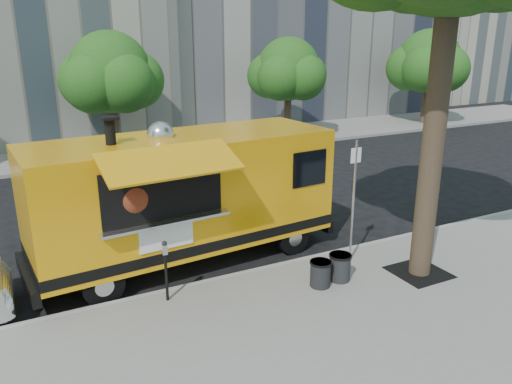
{
  "coord_description": "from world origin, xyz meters",
  "views": [
    {
      "loc": [
        -5.57,
        -10.42,
        5.45
      ],
      "look_at": [
        -0.24,
        0.0,
        1.74
      ],
      "focal_mm": 35.0,
      "sensor_mm": 36.0,
      "label": 1
    }
  ],
  "objects_px": {
    "far_tree_c": "(288,69)",
    "far_tree_d": "(429,61)",
    "sign_post": "(354,195)",
    "food_truck": "(184,194)",
    "parking_meter": "(166,264)",
    "trash_bin_right": "(340,266)",
    "far_tree_b": "(110,72)",
    "trash_bin_left": "(320,273)"
  },
  "relations": [
    {
      "from": "far_tree_c",
      "to": "food_truck",
      "type": "bearing_deg",
      "value": -129.92
    },
    {
      "from": "far_tree_b",
      "to": "parking_meter",
      "type": "height_order",
      "value": "far_tree_b"
    },
    {
      "from": "far_tree_b",
      "to": "far_tree_c",
      "type": "relative_size",
      "value": 1.06
    },
    {
      "from": "trash_bin_right",
      "to": "far_tree_b",
      "type": "bearing_deg",
      "value": 96.61
    },
    {
      "from": "far_tree_c",
      "to": "trash_bin_left",
      "type": "height_order",
      "value": "far_tree_c"
    },
    {
      "from": "far_tree_c",
      "to": "far_tree_d",
      "type": "distance_m",
      "value": 10.0
    },
    {
      "from": "far_tree_b",
      "to": "far_tree_d",
      "type": "distance_m",
      "value": 19.0
    },
    {
      "from": "sign_post",
      "to": "food_truck",
      "type": "relative_size",
      "value": 0.39
    },
    {
      "from": "far_tree_c",
      "to": "trash_bin_left",
      "type": "xyz_separation_m",
      "value": [
        -7.82,
        -14.68,
        -3.25
      ]
    },
    {
      "from": "parking_meter",
      "to": "trash_bin_left",
      "type": "height_order",
      "value": "parking_meter"
    },
    {
      "from": "sign_post",
      "to": "trash_bin_right",
      "type": "xyz_separation_m",
      "value": [
        -0.82,
        -0.69,
        -1.37
      ]
    },
    {
      "from": "sign_post",
      "to": "trash_bin_right",
      "type": "bearing_deg",
      "value": -139.79
    },
    {
      "from": "parking_meter",
      "to": "far_tree_b",
      "type": "bearing_deg",
      "value": 81.9
    },
    {
      "from": "far_tree_b",
      "to": "sign_post",
      "type": "distance_m",
      "value": 14.61
    },
    {
      "from": "far_tree_d",
      "to": "food_truck",
      "type": "relative_size",
      "value": 0.73
    },
    {
      "from": "far_tree_c",
      "to": "far_tree_b",
      "type": "bearing_deg",
      "value": 178.09
    },
    {
      "from": "parking_meter",
      "to": "food_truck",
      "type": "height_order",
      "value": "food_truck"
    },
    {
      "from": "parking_meter",
      "to": "trash_bin_right",
      "type": "relative_size",
      "value": 2.16
    },
    {
      "from": "far_tree_b",
      "to": "sign_post",
      "type": "bearing_deg",
      "value": -79.85
    },
    {
      "from": "far_tree_c",
      "to": "far_tree_d",
      "type": "bearing_deg",
      "value": 1.15
    },
    {
      "from": "sign_post",
      "to": "trash_bin_left",
      "type": "bearing_deg",
      "value": -151.82
    },
    {
      "from": "far_tree_b",
      "to": "trash_bin_right",
      "type": "distance_m",
      "value": 15.41
    },
    {
      "from": "trash_bin_left",
      "to": "parking_meter",
      "type": "bearing_deg",
      "value": 163.64
    },
    {
      "from": "sign_post",
      "to": "trash_bin_left",
      "type": "relative_size",
      "value": 5.12
    },
    {
      "from": "sign_post",
      "to": "far_tree_d",
      "type": "bearing_deg",
      "value": 40.7
    },
    {
      "from": "far_tree_c",
      "to": "parking_meter",
      "type": "distance_m",
      "value": 17.82
    },
    {
      "from": "trash_bin_right",
      "to": "parking_meter",
      "type": "bearing_deg",
      "value": 166.54
    },
    {
      "from": "far_tree_d",
      "to": "food_truck",
      "type": "distance_m",
      "value": 23.36
    },
    {
      "from": "trash_bin_left",
      "to": "far_tree_b",
      "type": "bearing_deg",
      "value": 94.5
    },
    {
      "from": "far_tree_b",
      "to": "far_tree_c",
      "type": "xyz_separation_m",
      "value": [
        9.0,
        -0.3,
        -0.12
      ]
    },
    {
      "from": "far_tree_c",
      "to": "parking_meter",
      "type": "relative_size",
      "value": 3.9
    },
    {
      "from": "parking_meter",
      "to": "trash_bin_left",
      "type": "relative_size",
      "value": 2.28
    },
    {
      "from": "food_truck",
      "to": "trash_bin_left",
      "type": "relative_size",
      "value": 13.19
    },
    {
      "from": "food_truck",
      "to": "sign_post",
      "type": "bearing_deg",
      "value": -36.2
    },
    {
      "from": "far_tree_d",
      "to": "sign_post",
      "type": "height_order",
      "value": "far_tree_d"
    },
    {
      "from": "far_tree_d",
      "to": "trash_bin_left",
      "type": "relative_size",
      "value": 9.64
    },
    {
      "from": "food_truck",
      "to": "trash_bin_right",
      "type": "bearing_deg",
      "value": -51.55
    },
    {
      "from": "trash_bin_left",
      "to": "trash_bin_right",
      "type": "xyz_separation_m",
      "value": [
        0.55,
        0.04,
        0.02
      ]
    },
    {
      "from": "far_tree_b",
      "to": "food_truck",
      "type": "xyz_separation_m",
      "value": [
        -0.9,
        -12.13,
        -2.07
      ]
    },
    {
      "from": "trash_bin_right",
      "to": "sign_post",
      "type": "bearing_deg",
      "value": 40.21
    },
    {
      "from": "far_tree_c",
      "to": "trash_bin_right",
      "type": "bearing_deg",
      "value": -116.4
    },
    {
      "from": "far_tree_d",
      "to": "parking_meter",
      "type": "height_order",
      "value": "far_tree_d"
    }
  ]
}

